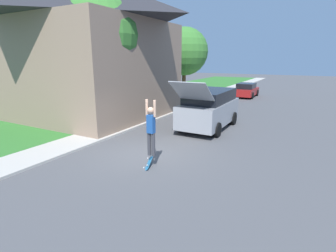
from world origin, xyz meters
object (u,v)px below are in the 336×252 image
lawn_tree_far (184,52)px  skateboarder (151,127)px  skateboard (149,163)px  suv_parked (209,108)px  lawn_tree_near (99,36)px  car_down_street (246,90)px

lawn_tree_far → skateboarder: lawn_tree_far is taller
lawn_tree_far → skateboard: bearing=-68.7°
skateboarder → skateboard: size_ratio=2.63×
lawn_tree_far → suv_parked: size_ratio=1.20×
suv_parked → lawn_tree_near: bearing=-159.5°
suv_parked → skateboard: suv_parked is taller
lawn_tree_near → lawn_tree_far: lawn_tree_near is taller
car_down_street → skateboarder: skateboarder is taller
skateboarder → suv_parked: bearing=90.9°
suv_parked → skateboard: size_ratio=7.14×
lawn_tree_near → skateboard: (5.74, -4.01, -4.82)m
skateboard → lawn_tree_far: bearing=111.3°
car_down_street → skateboarder: (1.14, -19.56, 0.78)m
suv_parked → skateboarder: bearing=-89.1°
lawn_tree_near → car_down_street: 16.86m
suv_parked → skateboard: 6.23m
lawn_tree_near → car_down_street: lawn_tree_near is taller
lawn_tree_near → suv_parked: lawn_tree_near is taller
lawn_tree_near → lawn_tree_far: 11.32m
lawn_tree_far → lawn_tree_near: bearing=-88.8°
lawn_tree_near → skateboarder: 7.84m
skateboarder → skateboard: 1.31m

